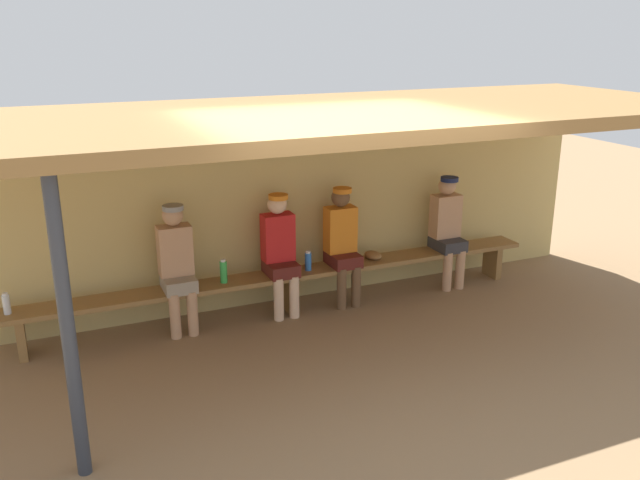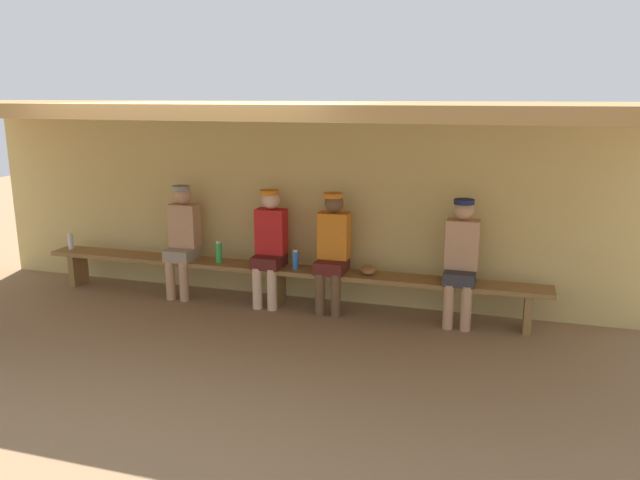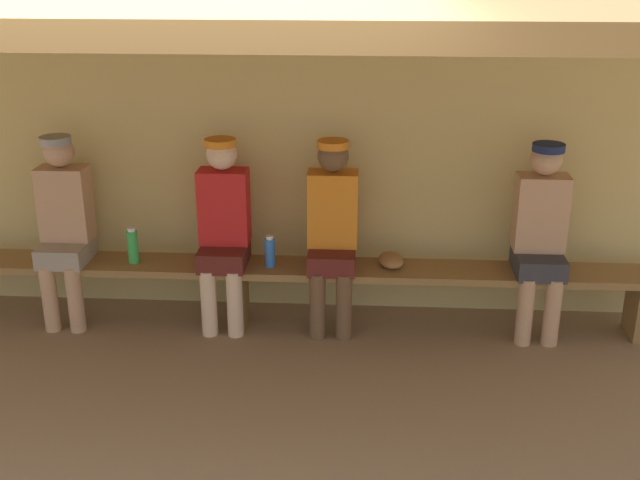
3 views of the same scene
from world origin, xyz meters
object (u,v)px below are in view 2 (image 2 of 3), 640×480
Objects in this scene: bench at (278,273)px; player_leftmost at (461,256)px; player_shirtless_tan at (270,242)px; water_bottle_green at (219,252)px; water_bottle_clear at (71,242)px; water_bottle_orange at (295,260)px; player_rightmost at (183,236)px; player_middle at (333,247)px; baseball_glove_worn at (368,270)px.

player_leftmost is (2.05, 0.00, 0.36)m from bench.
player_shirtless_tan and player_leftmost have the same top height.
water_bottle_clear is (-2.09, 0.02, -0.02)m from water_bottle_green.
player_leftmost reaches higher than water_bottle_orange.
player_shirtless_tan is 2.15m from player_leftmost.
player_shirtless_tan is 1.12m from player_rightmost.
player_shirtless_tan is at bearing -0.04° from water_bottle_clear.
player_shirtless_tan reaches higher than water_bottle_clear.
bench is 4.46× the size of player_middle.
player_shirtless_tan is 6.36× the size of water_bottle_clear.
player_shirtless_tan is 0.75m from player_middle.
water_bottle_orange is (-0.43, -0.03, -0.18)m from player_middle.
player_rightmost is (-1.12, 0.00, 0.00)m from player_shirtless_tan.
player_middle reaches higher than water_bottle_clear.
bench is at bearing -179.90° from player_leftmost.
player_rightmost is at bearing 180.00° from player_shirtless_tan.
water_bottle_orange is at bearing -4.98° from player_shirtless_tan.
player_shirtless_tan is 5.23× the size of water_bottle_green.
player_shirtless_tan and player_rightmost have the same top height.
baseball_glove_worn is (1.06, 0.03, 0.12)m from bench.
water_bottle_green reaches higher than bench.
water_bottle_orange is (3.05, -0.03, 0.01)m from water_bottle_clear.
player_leftmost is at bearing 75.65° from baseball_glove_worn.
baseball_glove_worn is (0.84, 0.05, -0.06)m from water_bottle_orange.
player_middle is 1.87m from player_rightmost.
player_middle is 1.40m from player_leftmost.
player_leftmost is at bearing 0.88° from water_bottle_orange.
baseball_glove_worn is at bearing 1.39° from bench.
water_bottle_clear is (-4.88, 0.00, -0.19)m from player_leftmost.
player_rightmost is 0.51m from water_bottle_green.
baseball_glove_worn is (-0.99, 0.02, -0.24)m from player_leftmost.
player_shirtless_tan is at bearing 1.76° from water_bottle_green.
water_bottle_green is (-0.74, -0.02, 0.20)m from bench.
player_shirtless_tan is at bearing 0.00° from player_rightmost.
bench is 1.06m from baseball_glove_worn.
player_leftmost reaches higher than water_bottle_clear.
water_bottle_orange is 0.93× the size of baseball_glove_worn.
water_bottle_green is 1.80m from baseball_glove_worn.
water_bottle_orange is at bearing -176.27° from player_middle.
baseball_glove_worn reaches higher than bench.
player_rightmost reaches higher than bench.
player_leftmost is (2.15, 0.00, 0.00)m from player_shirtless_tan.
water_bottle_green is at bearing -2.35° from player_rightmost.
player_shirtless_tan is at bearing 180.00° from player_middle.
water_bottle_green is at bearing 179.50° from water_bottle_orange.
water_bottle_orange is 0.84m from baseball_glove_worn.
player_leftmost is 6.36× the size of water_bottle_clear.
water_bottle_clear is at bearing 179.97° from player_middle.
player_shirtless_tan is at bearing 175.02° from water_bottle_orange.
baseball_glove_worn is (1.16, 0.02, -0.24)m from player_shirtless_tan.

